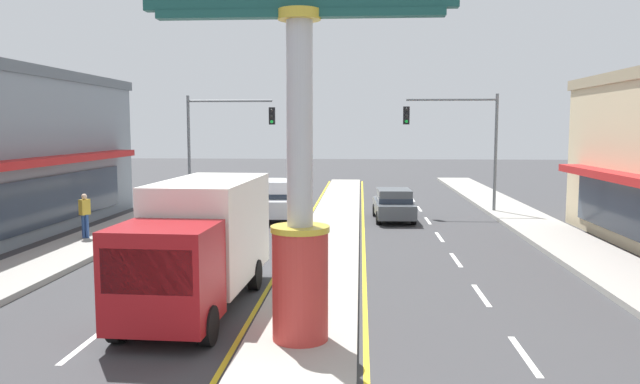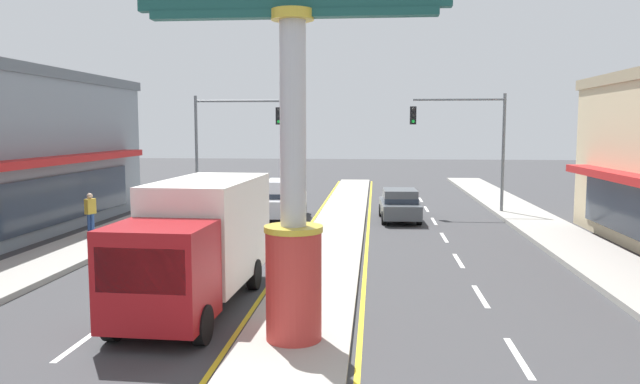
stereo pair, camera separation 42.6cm
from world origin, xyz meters
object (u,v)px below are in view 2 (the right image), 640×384
at_px(traffic_light_left_side, 227,132).
at_px(sedan_near_left_lane, 400,204).
at_px(box_truck_far_right_lane, 199,239).
at_px(traffic_light_right_side, 469,132).
at_px(suv_near_right_lane, 284,199).
at_px(district_sign, 293,134).
at_px(pedestrian_near_kerb, 90,212).

height_order(traffic_light_left_side, sedan_near_left_lane, traffic_light_left_side).
bearing_deg(box_truck_far_right_lane, traffic_light_left_side, 101.39).
bearing_deg(sedan_near_left_lane, traffic_light_right_side, 35.97).
bearing_deg(suv_near_right_lane, traffic_light_right_side, 14.75).
distance_m(traffic_light_left_side, suv_near_right_lane, 5.85).
distance_m(box_truck_far_right_lane, sedan_near_left_lane, 15.70).
relative_size(district_sign, sedan_near_left_lane, 1.88).
distance_m(traffic_light_right_side, pedestrian_near_kerb, 18.62).
distance_m(traffic_light_left_side, sedan_near_left_lane, 10.44).
xyz_separation_m(traffic_light_left_side, traffic_light_right_side, (12.81, -0.85, 0.00)).
xyz_separation_m(traffic_light_right_side, box_truck_far_right_lane, (-9.17, -17.25, -2.55)).
bearing_deg(suv_near_right_lane, pedestrian_near_kerb, -134.79).
distance_m(district_sign, sedan_near_left_lane, 17.98).
relative_size(suv_near_right_lane, pedestrian_near_kerb, 2.69).
bearing_deg(box_truck_far_right_lane, district_sign, -44.83).
relative_size(traffic_light_right_side, pedestrian_near_kerb, 3.57).
relative_size(district_sign, suv_near_right_lane, 1.76).
distance_m(sedan_near_left_lane, pedestrian_near_kerb, 13.97).
distance_m(suv_near_right_lane, pedestrian_near_kerb, 9.49).
bearing_deg(pedestrian_near_kerb, traffic_light_left_side, 72.79).
xyz_separation_m(district_sign, traffic_light_right_side, (6.41, 19.99, -0.10)).
relative_size(traffic_light_right_side, suv_near_right_lane, 1.33).
relative_size(suv_near_right_lane, sedan_near_left_lane, 1.07).
xyz_separation_m(traffic_light_left_side, pedestrian_near_kerb, (-3.10, -10.01, -3.08)).
bearing_deg(traffic_light_right_side, sedan_near_left_lane, -144.03).
xyz_separation_m(sedan_near_left_lane, pedestrian_near_kerb, (-12.33, -6.56, 0.38)).
bearing_deg(sedan_near_left_lane, suv_near_right_lane, 178.27).
height_order(traffic_light_left_side, box_truck_far_right_lane, traffic_light_left_side).
relative_size(district_sign, box_truck_far_right_lane, 1.18).
relative_size(suv_near_right_lane, box_truck_far_right_lane, 0.67).
xyz_separation_m(suv_near_right_lane, sedan_near_left_lane, (5.65, -0.17, -0.20)).
height_order(suv_near_right_lane, sedan_near_left_lane, suv_near_right_lane).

